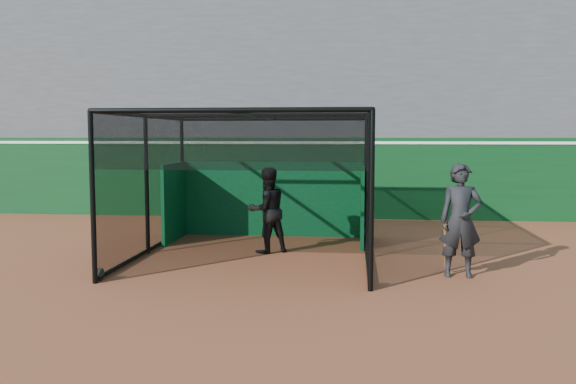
# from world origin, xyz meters

# --- Properties ---
(ground) EXTENTS (120.00, 120.00, 0.00)m
(ground) POSITION_xyz_m (0.00, 0.00, 0.00)
(ground) COLOR brown
(ground) RESTS_ON ground
(outfield_wall) EXTENTS (50.00, 0.50, 2.50)m
(outfield_wall) POSITION_xyz_m (0.00, 8.50, 1.29)
(outfield_wall) COLOR #093614
(outfield_wall) RESTS_ON ground
(grandstand) EXTENTS (50.00, 7.85, 8.95)m
(grandstand) POSITION_xyz_m (0.00, 12.27, 4.48)
(grandstand) COLOR #4C4C4F
(grandstand) RESTS_ON ground
(batting_cage) EXTENTS (4.86, 5.58, 2.99)m
(batting_cage) POSITION_xyz_m (-0.03, 2.23, 1.49)
(batting_cage) COLOR black
(batting_cage) RESTS_ON ground
(batter) EXTENTS (1.15, 1.10, 1.88)m
(batter) POSITION_xyz_m (0.17, 2.60, 0.94)
(batter) COLOR black
(batter) RESTS_ON ground
(on_deck_player) EXTENTS (0.77, 0.51, 2.07)m
(on_deck_player) POSITION_xyz_m (4.00, 0.69, 1.03)
(on_deck_player) COLOR black
(on_deck_player) RESTS_ON ground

